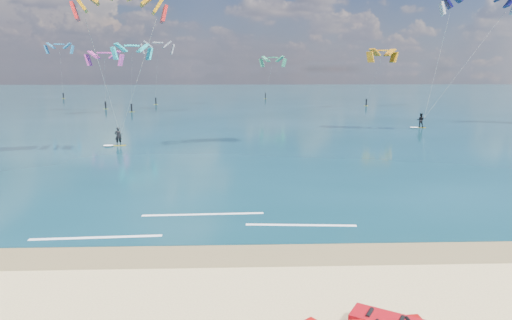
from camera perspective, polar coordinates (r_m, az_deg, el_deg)
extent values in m
plane|color=tan|center=(54.69, -5.17, 3.61)|extent=(320.00, 320.00, 0.00)
cube|color=olive|center=(18.85, -11.26, -11.65)|extent=(320.00, 2.40, 0.01)
cube|color=#092E36|center=(118.38, -3.52, 7.77)|extent=(320.00, 200.00, 0.04)
cube|color=yellow|center=(45.84, -16.78, 1.77)|extent=(1.36, 0.55, 0.06)
imported|color=black|center=(45.71, -16.84, 2.87)|extent=(0.74, 0.60, 1.75)
cylinder|color=black|center=(45.32, -16.59, 3.14)|extent=(0.54, 0.09, 0.04)
cube|color=gold|center=(61.12, 19.82, 3.86)|extent=(1.45, 0.91, 0.06)
imported|color=black|center=(61.02, 19.88, 4.70)|extent=(1.06, 0.96, 1.76)
cylinder|color=black|center=(60.82, 20.27, 4.94)|extent=(0.54, 0.24, 0.04)
cube|color=white|center=(21.86, 5.65, -8.10)|extent=(5.23, 0.61, 0.01)
cube|color=white|center=(23.45, -6.63, -6.75)|extent=(6.15, 0.46, 0.01)
cube|color=white|center=(21.40, -19.36, -9.13)|extent=(5.71, 0.55, 0.01)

